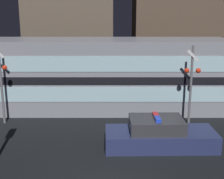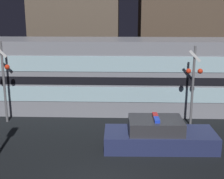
# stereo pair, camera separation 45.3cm
# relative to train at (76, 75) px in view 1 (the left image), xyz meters

# --- Properties ---
(train) EXTENTS (16.75, 3.21, 3.92)m
(train) POSITION_rel_train_xyz_m (0.00, 0.00, 0.00)
(train) COLOR gray
(train) RESTS_ON ground_plane
(police_car) EXTENTS (4.48, 1.81, 1.34)m
(police_car) POSITION_rel_train_xyz_m (3.99, -5.14, -1.46)
(police_car) COLOR navy
(police_car) RESTS_ON ground_plane
(crossing_signal_near) EXTENTS (0.78, 0.31, 3.83)m
(crossing_signal_near) POSITION_rel_train_xyz_m (5.83, -2.52, 0.27)
(crossing_signal_near) COLOR slate
(crossing_signal_near) RESTS_ON ground_plane
(crossing_signal_far) EXTENTS (0.78, 0.31, 4.00)m
(crossing_signal_far) POSITION_rel_train_xyz_m (-3.25, -2.39, 0.36)
(crossing_signal_far) COLOR slate
(crossing_signal_far) RESTS_ON ground_plane
(building_left) EXTENTS (6.71, 5.09, 7.49)m
(building_left) POSITION_rel_train_xyz_m (-1.21, 8.53, 1.78)
(building_left) COLOR brown
(building_left) RESTS_ON ground_plane
(building_center) EXTENTS (7.44, 4.91, 7.15)m
(building_center) POSITION_rel_train_xyz_m (7.49, 7.89, 1.62)
(building_center) COLOR brown
(building_center) RESTS_ON ground_plane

